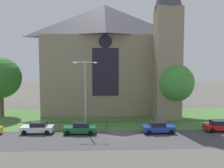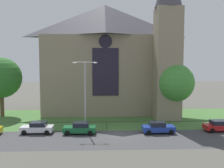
% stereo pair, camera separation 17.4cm
% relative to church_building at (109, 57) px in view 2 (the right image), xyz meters
% --- Properties ---
extents(ground, '(160.00, 160.00, 0.00)m').
position_rel_church_building_xyz_m(ground, '(0.86, -6.28, -10.27)').
color(ground, '#56544C').
extents(road_asphalt, '(120.00, 8.00, 0.01)m').
position_rel_church_building_xyz_m(road_asphalt, '(0.86, -18.28, -10.27)').
color(road_asphalt, '#424244').
rests_on(road_asphalt, ground).
extents(grass_verge, '(120.00, 20.00, 0.01)m').
position_rel_church_building_xyz_m(grass_verge, '(0.86, -8.28, -10.27)').
color(grass_verge, '#477538').
rests_on(grass_verge, ground).
extents(church_building, '(23.20, 16.20, 26.00)m').
position_rel_church_building_xyz_m(church_building, '(0.00, 0.00, 0.00)').
color(church_building, gray).
rests_on(church_building, ground).
extents(iron_railing, '(35.24, 0.07, 1.13)m').
position_rel_church_building_xyz_m(iron_railing, '(-0.77, -13.78, -9.29)').
color(iron_railing, black).
rests_on(iron_railing, ground).
extents(tree_left_far, '(6.97, 6.97, 10.18)m').
position_rel_church_building_xyz_m(tree_left_far, '(-18.65, -3.90, -3.61)').
color(tree_left_far, brown).
rests_on(tree_left_far, ground).
extents(tree_right_near, '(6.13, 6.13, 9.14)m').
position_rel_church_building_xyz_m(tree_right_near, '(10.30, -8.26, -4.24)').
color(tree_right_near, brown).
rests_on(tree_right_near, ground).
extents(streetlamp_near, '(3.37, 0.26, 9.56)m').
position_rel_church_building_xyz_m(streetlamp_near, '(-3.72, -13.88, -4.31)').
color(streetlamp_near, '#B2B2B7').
rests_on(streetlamp_near, ground).
extents(parked_car_white, '(4.25, 2.11, 1.51)m').
position_rel_church_building_xyz_m(parked_car_white, '(-9.96, -15.18, -9.53)').
color(parked_car_white, silver).
rests_on(parked_car_white, ground).
extents(parked_car_green, '(4.26, 2.14, 1.51)m').
position_rel_church_building_xyz_m(parked_car_green, '(-4.33, -15.66, -9.53)').
color(parked_car_green, '#196033').
rests_on(parked_car_green, ground).
extents(parked_car_blue, '(4.25, 2.13, 1.51)m').
position_rel_church_building_xyz_m(parked_car_blue, '(6.01, -15.78, -9.53)').
color(parked_car_blue, '#1E3899').
rests_on(parked_car_blue, ground).
extents(parked_car_red, '(4.27, 2.17, 1.51)m').
position_rel_church_building_xyz_m(parked_car_red, '(14.57, -15.21, -9.53)').
color(parked_car_red, '#B21919').
rests_on(parked_car_red, ground).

